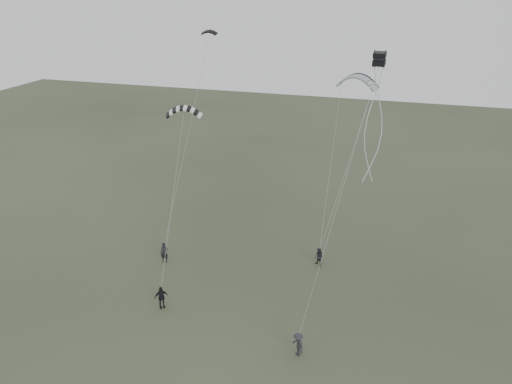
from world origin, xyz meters
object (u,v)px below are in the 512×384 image
(flyer_far, at_px, (298,344))
(kite_dark_small, at_px, (209,31))
(flyer_right, at_px, (319,257))
(kite_pale_large, at_px, (357,76))
(flyer_center, at_px, (161,297))
(kite_box, at_px, (379,59))
(flyer_left, at_px, (164,253))
(kite_striped, at_px, (183,108))

(flyer_far, height_order, kite_dark_small, kite_dark_small)
(flyer_right, xyz_separation_m, kite_pale_large, (1.32, 6.55, 13.44))
(flyer_right, height_order, flyer_center, flyer_center)
(kite_box, bearing_deg, flyer_center, -159.17)
(flyer_left, xyz_separation_m, flyer_far, (12.84, -7.73, -0.05))
(flyer_far, xyz_separation_m, kite_pale_large, (0.73, 17.35, 13.39))
(flyer_far, relative_size, kite_box, 2.18)
(kite_pale_large, distance_m, kite_striped, 14.57)
(flyer_center, distance_m, kite_pale_large, 23.12)
(flyer_center, relative_size, flyer_far, 1.04)
(flyer_center, bearing_deg, kite_box, -21.72)
(kite_striped, distance_m, kite_box, 14.42)
(flyer_far, bearing_deg, kite_striped, -171.80)
(flyer_center, distance_m, kite_box, 21.48)
(flyer_right, bearing_deg, kite_dark_small, -163.98)
(flyer_right, xyz_separation_m, kite_box, (3.50, -4.36, 16.45))
(flyer_far, distance_m, kite_dark_small, 24.26)
(flyer_far, xyz_separation_m, kite_box, (2.91, 6.44, 16.40))
(flyer_far, bearing_deg, kite_pale_large, 133.98)
(flyer_right, height_order, kite_dark_small, kite_dark_small)
(flyer_far, height_order, kite_striped, kite_striped)
(kite_box, bearing_deg, kite_dark_small, 153.89)
(flyer_left, distance_m, kite_box, 22.74)
(flyer_right, bearing_deg, flyer_far, -54.33)
(kite_pale_large, height_order, kite_box, kite_box)
(flyer_left, relative_size, kite_dark_small, 1.37)
(flyer_center, relative_size, kite_dark_small, 1.34)
(kite_dark_small, distance_m, kite_striped, 7.22)
(flyer_left, xyz_separation_m, kite_pale_large, (13.57, 9.62, 13.34))
(kite_dark_small, height_order, kite_pale_large, kite_dark_small)
(flyer_left, height_order, flyer_right, flyer_left)
(kite_dark_small, xyz_separation_m, kite_box, (13.53, -7.34, -0.50))
(kite_pale_large, distance_m, kite_box, 11.53)
(flyer_center, bearing_deg, kite_pale_large, 14.09)
(kite_pale_large, bearing_deg, flyer_far, -70.68)
(flyer_right, distance_m, kite_box, 17.37)
(flyer_far, relative_size, kite_dark_small, 1.28)
(flyer_center, height_order, kite_box, kite_box)
(flyer_far, height_order, kite_pale_large, kite_pale_large)
(flyer_left, height_order, flyer_center, flyer_left)
(kite_dark_small, bearing_deg, flyer_left, -106.20)
(flyer_left, relative_size, kite_pale_large, 0.49)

